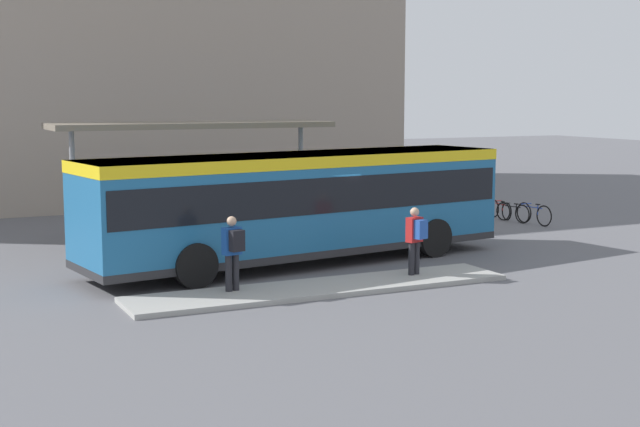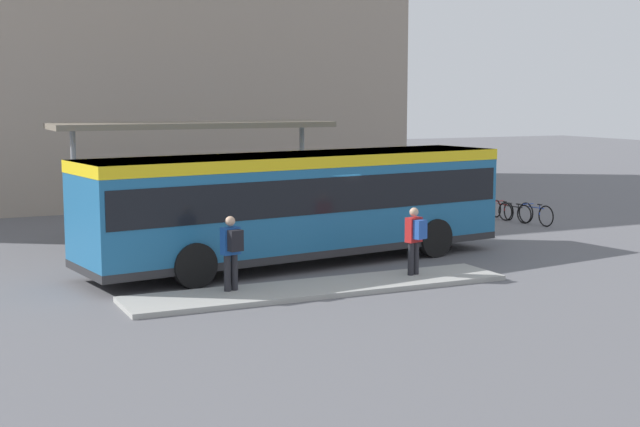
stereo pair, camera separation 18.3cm
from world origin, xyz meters
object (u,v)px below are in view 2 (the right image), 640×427
at_px(city_bus, 300,200).
at_px(bicycle_blue, 536,214).
at_px(bicycle_red, 502,210).
at_px(pedestrian_waiting, 415,237).
at_px(bicycle_black, 515,212).
at_px(pedestrian_companion, 232,248).
at_px(potted_planter_near_shelter, 249,225).

distance_m(city_bus, bicycle_blue, 11.13).
bearing_deg(bicycle_blue, bicycle_red, 0.13).
xyz_separation_m(pedestrian_waiting, bicycle_black, (8.61, 7.24, -0.74)).
distance_m(pedestrian_companion, bicycle_red, 15.65).
xyz_separation_m(city_bus, pedestrian_waiting, (1.72, -3.14, -0.67)).
relative_size(pedestrian_companion, potted_planter_near_shelter, 1.27).
bearing_deg(pedestrian_companion, bicycle_black, -74.46).
distance_m(bicycle_blue, bicycle_red, 1.78).
height_order(pedestrian_waiting, bicycle_blue, pedestrian_waiting).
height_order(city_bus, potted_planter_near_shelter, city_bus).
xyz_separation_m(pedestrian_waiting, potted_planter_near_shelter, (-2.14, 5.98, -0.38)).
bearing_deg(bicycle_blue, city_bus, 103.01).
bearing_deg(potted_planter_near_shelter, pedestrian_waiting, -70.32).
xyz_separation_m(bicycle_red, potted_planter_near_shelter, (-10.87, -2.15, 0.37)).
relative_size(pedestrian_waiting, bicycle_blue, 0.95).
bearing_deg(potted_planter_near_shelter, bicycle_blue, 1.96).
xyz_separation_m(pedestrian_waiting, pedestrian_companion, (-4.73, 0.19, 0.02)).
height_order(bicycle_black, potted_planter_near_shelter, potted_planter_near_shelter).
bearing_deg(bicycle_red, pedestrian_waiting, 139.65).
distance_m(city_bus, potted_planter_near_shelter, 3.05).
distance_m(pedestrian_waiting, bicycle_black, 11.27).
relative_size(bicycle_blue, bicycle_red, 1.13).
bearing_deg(bicycle_red, potted_planter_near_shelter, 107.90).
xyz_separation_m(bicycle_blue, potted_planter_near_shelter, (-10.99, -0.38, 0.33)).
relative_size(pedestrian_waiting, potted_planter_near_shelter, 1.24).
bearing_deg(pedestrian_companion, potted_planter_near_shelter, -36.45).
relative_size(bicycle_blue, bicycle_black, 1.11).
bearing_deg(bicycle_black, city_bus, 102.34).
xyz_separation_m(bicycle_blue, bicycle_black, (-0.24, 0.89, -0.03)).
bearing_deg(city_bus, pedestrian_waiting, -69.63).
bearing_deg(pedestrian_waiting, city_bus, 12.31).
xyz_separation_m(city_bus, bicycle_red, (10.45, 4.98, -1.42)).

